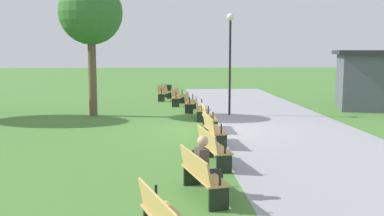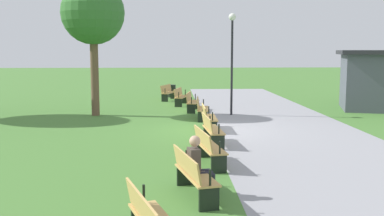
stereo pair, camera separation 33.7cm
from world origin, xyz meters
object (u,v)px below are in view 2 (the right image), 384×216
at_px(person_seated, 198,164).
at_px(bench_4, 208,117).
at_px(bench_1, 180,96).
at_px(bench_2, 192,101).
at_px(bench_7, 193,174).
at_px(trash_bin, 172,91).
at_px(bench_5, 211,129).
at_px(bench_0, 168,92).
at_px(bench_3, 201,108).
at_px(bench_6, 208,146).
at_px(kiosk, 369,79).
at_px(lamp_post, 232,46).
at_px(tree_1, 93,14).

bearing_deg(person_seated, bench_4, 160.34).
xyz_separation_m(bench_1, bench_2, (2.43, 0.49, 0.00)).
distance_m(bench_2, bench_7, 12.34).
relative_size(bench_1, trash_bin, 2.33).
height_order(bench_5, bench_7, same).
relative_size(bench_0, bench_4, 1.04).
bearing_deg(bench_4, bench_1, -173.21).
height_order(bench_3, person_seated, person_seated).
relative_size(bench_4, bench_6, 0.97).
relative_size(bench_4, bench_7, 0.96).
bearing_deg(bench_3, bench_1, -166.40).
xyz_separation_m(bench_6, kiosk, (-10.28, 8.68, 1.00)).
distance_m(bench_0, lamp_post, 7.20).
xyz_separation_m(bench_0, bench_4, (9.77, 1.56, 0.00)).
height_order(lamp_post, kiosk, lamp_post).
relative_size(bench_0, tree_1, 0.30).
xyz_separation_m(bench_1, trash_bin, (-4.10, -0.49, -0.09)).
bearing_deg(lamp_post, kiosk, 103.19).
height_order(bench_4, bench_5, same).
bearing_deg(bench_7, bench_2, 164.10).
bearing_deg(lamp_post, bench_6, -11.27).
xyz_separation_m(bench_2, kiosk, (-0.39, 8.68, 1.00)).
height_order(bench_1, trash_bin, bench_1).
bearing_deg(bench_0, trash_bin, -168.24).
bearing_deg(bench_6, bench_4, 166.38).
xyz_separation_m(bench_0, trash_bin, (-1.71, 0.19, -0.09)).
bearing_deg(bench_3, trash_bin, -167.44).
xyz_separation_m(bench_1, bench_5, (9.86, 0.78, 0.00)).
xyz_separation_m(bench_3, trash_bin, (-9.00, -1.27, -0.09)).
bearing_deg(bench_7, kiosk, 130.58).
xyz_separation_m(bench_6, person_seated, (2.30, -0.37, 0.16)).
bearing_deg(tree_1, bench_7, 18.84).
height_order(bench_0, bench_6, same).
height_order(bench_5, bench_6, same).
xyz_separation_m(bench_1, tree_1, (3.56, -3.82, 3.95)).
distance_m(bench_2, trash_bin, 6.60).
xyz_separation_m(tree_1, kiosk, (-1.51, 12.99, -2.95)).
bearing_deg(bench_4, bench_2, -175.47).
relative_size(bench_2, bench_6, 1.00).
height_order(bench_2, trash_bin, bench_2).
relative_size(bench_1, lamp_post, 0.40).
relative_size(bench_6, lamp_post, 0.40).
bearing_deg(bench_4, person_seated, -6.02).
distance_m(trash_bin, kiosk, 11.49).
xyz_separation_m(bench_1, bench_6, (12.33, 0.49, 0.00)).
relative_size(bench_2, trash_bin, 2.31).
relative_size(bench_1, bench_6, 1.01).
relative_size(bench_4, tree_1, 0.29).
height_order(bench_0, tree_1, tree_1).
bearing_deg(kiosk, bench_1, -86.81).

